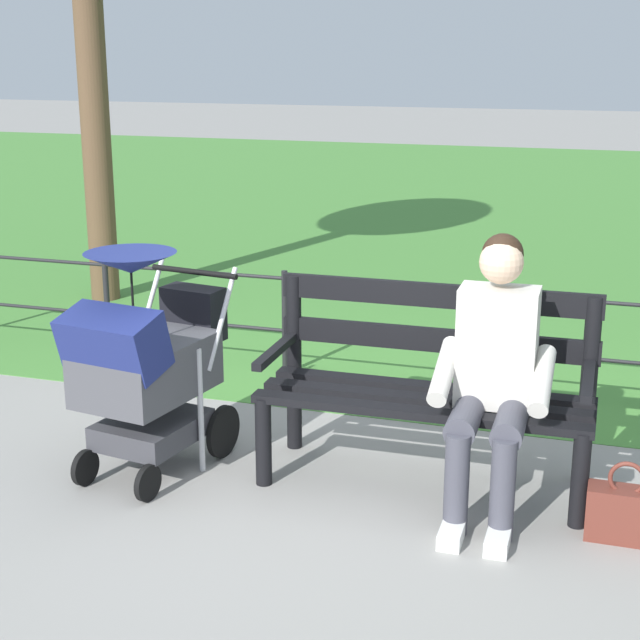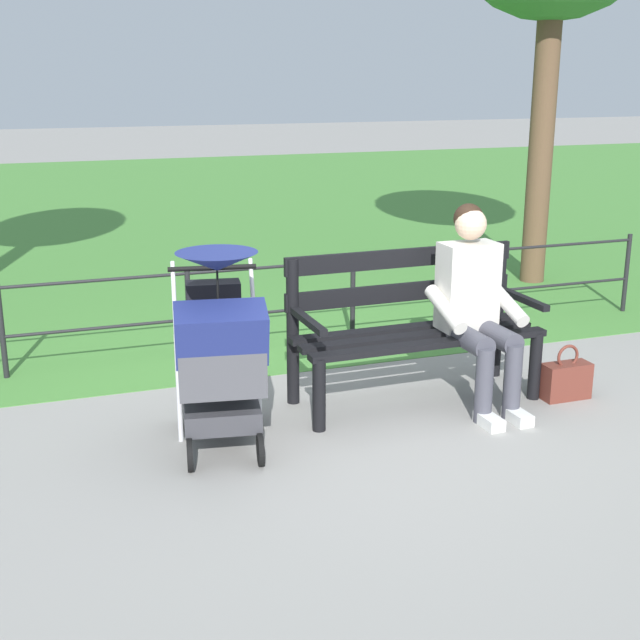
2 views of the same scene
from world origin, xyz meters
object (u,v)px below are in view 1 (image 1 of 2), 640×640
at_px(stroller, 145,360).
at_px(handbag, 624,513).
at_px(person_on_bench, 493,369).
at_px(park_bench, 429,378).

relative_size(stroller, handbag, 3.11).
relative_size(person_on_bench, stroller, 1.11).
height_order(park_bench, stroller, stroller).
bearing_deg(person_on_bench, stroller, 4.85).
xyz_separation_m(person_on_bench, handbag, (-0.61, 0.15, -0.55)).
distance_m(park_bench, stroller, 1.40).
bearing_deg(park_bench, person_on_bench, 146.54).
bearing_deg(park_bench, stroller, 15.21).
bearing_deg(person_on_bench, park_bench, -33.46).
bearing_deg(handbag, stroller, -0.18).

